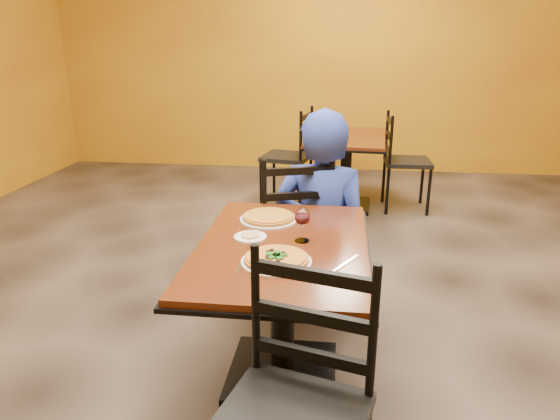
# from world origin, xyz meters

# --- Properties ---
(floor) EXTENTS (7.00, 8.00, 0.01)m
(floor) POSITION_xyz_m (0.00, 0.00, 0.00)
(floor) COLOR black
(floor) RESTS_ON ground
(wall_back) EXTENTS (7.00, 0.01, 3.00)m
(wall_back) POSITION_xyz_m (0.00, 4.00, 1.50)
(wall_back) COLOR gold
(wall_back) RESTS_ON ground
(table_main) EXTENTS (0.83, 1.23, 0.75)m
(table_main) POSITION_xyz_m (0.00, -0.50, 0.56)
(table_main) COLOR #58280D
(table_main) RESTS_ON floor
(table_second) EXTENTS (0.88, 1.23, 0.75)m
(table_second) POSITION_xyz_m (0.33, 2.38, 0.55)
(table_second) COLOR #58280D
(table_second) RESTS_ON floor
(chair_main_far) EXTENTS (0.57, 0.57, 1.01)m
(chair_main_far) POSITION_xyz_m (-0.04, 0.37, 0.51)
(chair_main_far) COLOR black
(chair_main_far) RESTS_ON floor
(chair_second_left) EXTENTS (0.54, 0.54, 1.02)m
(chair_second_left) POSITION_xyz_m (-0.29, 2.38, 0.51)
(chair_second_left) COLOR black
(chair_second_left) RESTS_ON floor
(chair_second_right) EXTENTS (0.45, 0.45, 0.99)m
(chair_second_right) POSITION_xyz_m (0.94, 2.38, 0.49)
(chair_second_right) COLOR black
(chair_second_right) RESTS_ON floor
(diner) EXTENTS (0.70, 0.53, 1.29)m
(diner) POSITION_xyz_m (0.16, 0.31, 0.65)
(diner) COLOR #1B2898
(diner) RESTS_ON floor
(plate_main) EXTENTS (0.31, 0.31, 0.01)m
(plate_main) POSITION_xyz_m (-0.00, -0.72, 0.76)
(plate_main) COLOR white
(plate_main) RESTS_ON table_main
(pizza_main) EXTENTS (0.28, 0.28, 0.02)m
(pizza_main) POSITION_xyz_m (-0.00, -0.72, 0.77)
(pizza_main) COLOR #93260A
(pizza_main) RESTS_ON plate_main
(plate_far) EXTENTS (0.31, 0.31, 0.01)m
(plate_far) POSITION_xyz_m (-0.11, -0.18, 0.76)
(plate_far) COLOR white
(plate_far) RESTS_ON table_main
(pizza_far) EXTENTS (0.28, 0.28, 0.02)m
(pizza_far) POSITION_xyz_m (-0.11, -0.18, 0.77)
(pizza_far) COLOR gold
(pizza_far) RESTS_ON plate_far
(side_plate) EXTENTS (0.16, 0.16, 0.01)m
(side_plate) POSITION_xyz_m (-0.17, -0.45, 0.76)
(side_plate) COLOR white
(side_plate) RESTS_ON table_main
(dip) EXTENTS (0.09, 0.09, 0.01)m
(dip) POSITION_xyz_m (-0.17, -0.45, 0.76)
(dip) COLOR tan
(dip) RESTS_ON side_plate
(wine_glass) EXTENTS (0.08, 0.08, 0.18)m
(wine_glass) POSITION_xyz_m (0.09, -0.46, 0.84)
(wine_glass) COLOR white
(wine_glass) RESTS_ON table_main
(fork) EXTENTS (0.03, 0.19, 0.00)m
(fork) POSITION_xyz_m (-0.15, -0.75, 0.75)
(fork) COLOR silver
(fork) RESTS_ON table_main
(knife) EXTENTS (0.12, 0.19, 0.00)m
(knife) POSITION_xyz_m (0.30, -0.69, 0.75)
(knife) COLOR silver
(knife) RESTS_ON table_main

